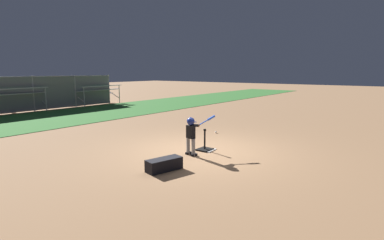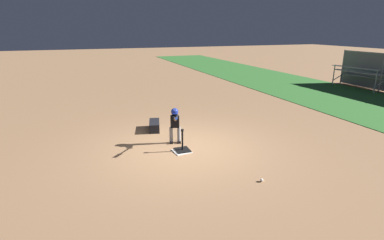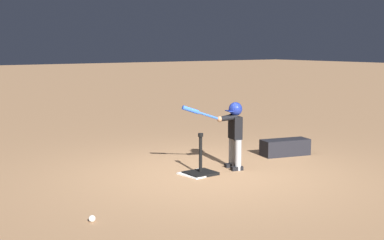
% 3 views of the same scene
% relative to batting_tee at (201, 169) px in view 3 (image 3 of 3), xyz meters
% --- Properties ---
extents(ground_plane, '(90.00, 90.00, 0.00)m').
position_rel_batting_tee_xyz_m(ground_plane, '(-0.15, 0.09, -0.08)').
color(ground_plane, '#99704C').
extents(home_plate, '(0.48, 0.48, 0.02)m').
position_rel_batting_tee_xyz_m(home_plate, '(0.04, -0.03, -0.07)').
color(home_plate, white).
rests_on(home_plate, ground_plane).
extents(batting_tee, '(0.42, 0.38, 0.62)m').
position_rel_batting_tee_xyz_m(batting_tee, '(0.00, 0.00, 0.00)').
color(batting_tee, black).
rests_on(batting_tee, ground_plane).
extents(batter_child, '(0.95, 0.41, 1.03)m').
position_rel_batting_tee_xyz_m(batter_child, '(-0.62, -0.01, 0.57)').
color(batter_child, gray).
rests_on(batter_child, ground_plane).
extents(baseball, '(0.07, 0.07, 0.07)m').
position_rel_batting_tee_xyz_m(baseball, '(2.21, 1.04, -0.05)').
color(baseball, white).
rests_on(baseball, ground_plane).
extents(equipment_bag, '(0.89, 0.52, 0.28)m').
position_rel_batting_tee_xyz_m(equipment_bag, '(-2.01, -0.27, 0.06)').
color(equipment_bag, black).
rests_on(equipment_bag, ground_plane).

